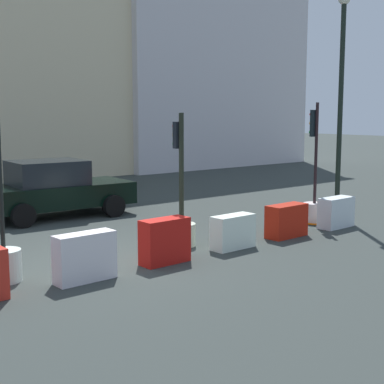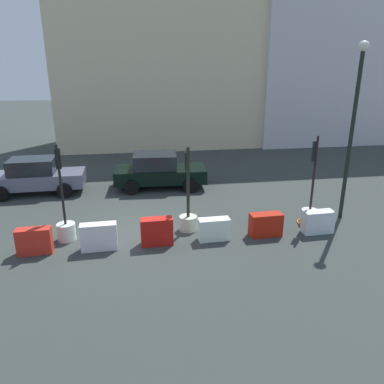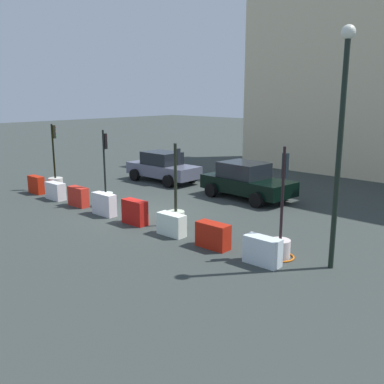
{
  "view_description": "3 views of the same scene",
  "coord_description": "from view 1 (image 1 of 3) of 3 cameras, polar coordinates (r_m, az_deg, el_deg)",
  "views": [
    {
      "loc": [
        -5.74,
        -10.06,
        3.05
      ],
      "look_at": [
        2.35,
        -0.19,
        1.24
      ],
      "focal_mm": 52.86,
      "sensor_mm": 36.0,
      "label": 1
    },
    {
      "loc": [
        0.27,
        -12.07,
        5.54
      ],
      "look_at": [
        2.24,
        -0.12,
        1.44
      ],
      "focal_mm": 34.29,
      "sensor_mm": 36.0,
      "label": 2
    },
    {
      "loc": [
        13.04,
        -10.81,
        4.74
      ],
      "look_at": [
        2.27,
        0.6,
        1.16
      ],
      "focal_mm": 40.25,
      "sensor_mm": 36.0,
      "label": 3
    }
  ],
  "objects": [
    {
      "name": "traffic_light_1",
      "position": [
        10.78,
        -18.5,
        -5.72
      ],
      "size": [
        0.61,
        0.61,
        3.28
      ],
      "color": "silver",
      "rests_on": "ground_plane"
    },
    {
      "name": "street_lamp_post",
      "position": [
        17.18,
        14.83,
        10.66
      ],
      "size": [
        0.36,
        0.36,
        6.42
      ],
      "color": "black",
      "rests_on": "ground_plane"
    },
    {
      "name": "construction_barrier_6",
      "position": [
        14.06,
        9.51,
        -2.88
      ],
      "size": [
        1.12,
        0.49,
        0.8
      ],
      "color": "#B51E0E",
      "rests_on": "ground_plane"
    },
    {
      "name": "construction_barrier_3",
      "position": [
        10.47,
        -10.76,
        -6.47
      ],
      "size": [
        1.15,
        0.41,
        0.89
      ],
      "color": "silver",
      "rests_on": "ground_plane"
    },
    {
      "name": "building_corner_block",
      "position": [
        34.11,
        -0.09,
        14.82
      ],
      "size": [
        12.85,
        7.36,
        14.07
      ],
      "color": "silver",
      "rests_on": "ground_plane"
    },
    {
      "name": "construction_barrier_7",
      "position": [
        15.49,
        14.34,
        -2.01
      ],
      "size": [
        1.08,
        0.48,
        0.81
      ],
      "color": "silver",
      "rests_on": "ground_plane"
    },
    {
      "name": "car_black_sedan",
      "position": [
        16.94,
        -13.78,
        0.29
      ],
      "size": [
        4.46,
        2.5,
        1.66
      ],
      "color": "black",
      "rests_on": "ground_plane"
    },
    {
      "name": "traffic_light_2",
      "position": [
        12.92,
        -1.09,
        -2.94
      ],
      "size": [
        0.64,
        0.64,
        3.03
      ],
      "color": "beige",
      "rests_on": "ground_plane"
    },
    {
      "name": "construction_barrier_5",
      "position": [
        12.73,
        4.16,
        -4.03
      ],
      "size": [
        1.07,
        0.45,
        0.76
      ],
      "color": "white",
      "rests_on": "ground_plane"
    },
    {
      "name": "construction_barrier_4",
      "position": [
        11.48,
        -2.76,
        -4.97
      ],
      "size": [
        1.05,
        0.45,
        0.92
      ],
      "color": "red",
      "rests_on": "ground_plane"
    },
    {
      "name": "ground_plane",
      "position": [
        11.98,
        -9.38,
        -6.77
      ],
      "size": [
        120.0,
        120.0,
        0.0
      ],
      "primitive_type": "plane",
      "color": "#333A37"
    },
    {
      "name": "traffic_light_3",
      "position": [
        16.01,
        12.23,
        -1.24
      ],
      "size": [
        0.87,
        0.87,
        3.3
      ],
      "color": "silver",
      "rests_on": "ground_plane"
    }
  ]
}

